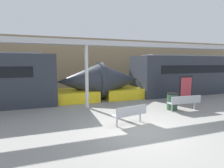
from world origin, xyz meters
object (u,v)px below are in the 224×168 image
Objects in this scene: bench_far at (185,102)px; poster_board at (186,89)px; trash_bin at (172,101)px; bench_near at (130,113)px; train_left at (201,75)px; support_column_near at (87,77)px.

bench_far is 1.04× the size of poster_board.
bench_near is at bearing -156.40° from trash_bin.
poster_board is (-4.46, -3.15, -0.61)m from train_left.
poster_board is 0.50× the size of support_column_near.
train_left reaches higher than bench_far.
train_left is 7.62m from trash_bin.
bench_near and bench_far have the same top height.
bench_far is 5.55m from support_column_near.
bench_near is 3.50m from trash_bin.
bench_far is 0.52× the size of support_column_near.
bench_near is at bearing -154.18° from poster_board.
train_left reaches higher than trash_bin.
poster_board reaches higher than trash_bin.
poster_board is at bearing 14.23° from bench_near.
support_column_near reaches higher than bench_near.
bench_near is 0.88× the size of poster_board.
bench_near is 5.59m from poster_board.
support_column_near reaches higher than poster_board.
support_column_near is at bearing 155.97° from trash_bin.
bench_near is at bearing -149.54° from train_left.
bench_far is at bearing -40.16° from trash_bin.
trash_bin is at bearing 12.01° from bench_near.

